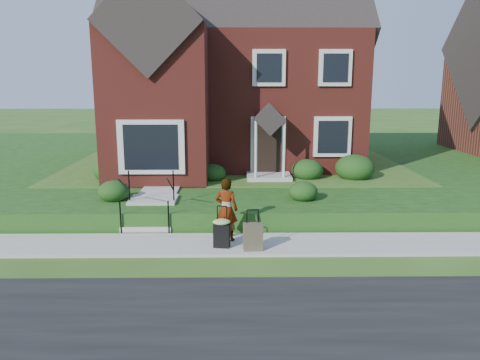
{
  "coord_description": "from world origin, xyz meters",
  "views": [
    {
      "loc": [
        -0.05,
        -11.36,
        4.15
      ],
      "look_at": [
        0.11,
        2.0,
        1.3
      ],
      "focal_mm": 35.0,
      "sensor_mm": 36.0,
      "label": 1
    }
  ],
  "objects_px": {
    "front_steps": "(151,209)",
    "woman": "(226,209)",
    "suitcase_black": "(222,231)",
    "suitcase_olive": "(253,237)"
  },
  "relations": [
    {
      "from": "woman",
      "to": "suitcase_olive",
      "type": "xyz_separation_m",
      "value": [
        0.66,
        -0.75,
        -0.49
      ]
    },
    {
      "from": "front_steps",
      "to": "woman",
      "type": "height_order",
      "value": "woman"
    },
    {
      "from": "front_steps",
      "to": "woman",
      "type": "distance_m",
      "value": 2.78
    },
    {
      "from": "woman",
      "to": "suitcase_olive",
      "type": "relative_size",
      "value": 1.64
    },
    {
      "from": "suitcase_black",
      "to": "suitcase_olive",
      "type": "distance_m",
      "value": 0.8
    },
    {
      "from": "front_steps",
      "to": "suitcase_black",
      "type": "distance_m",
      "value": 3.02
    },
    {
      "from": "suitcase_black",
      "to": "woman",
      "type": "bearing_deg",
      "value": 87.8
    },
    {
      "from": "suitcase_black",
      "to": "suitcase_olive",
      "type": "height_order",
      "value": "suitcase_black"
    },
    {
      "from": "front_steps",
      "to": "suitcase_olive",
      "type": "relative_size",
      "value": 2.0
    },
    {
      "from": "woman",
      "to": "suitcase_black",
      "type": "distance_m",
      "value": 0.7
    }
  ]
}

